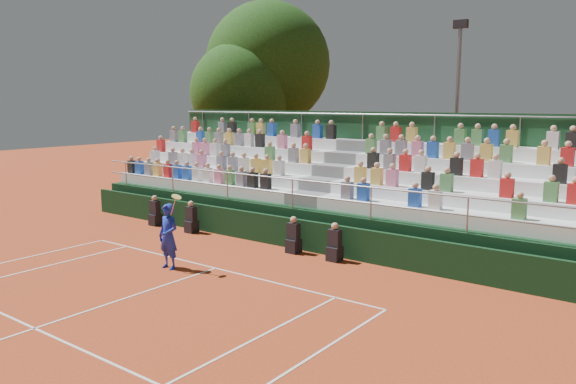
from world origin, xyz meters
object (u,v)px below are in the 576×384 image
Objects in this scene: tree_east at (268,65)px; tennis_player at (168,236)px; tree_west at (240,92)px; floodlight_mast at (457,102)px.

tennis_player is at bearing -60.14° from tree_east.
tree_east is at bearing 86.38° from tree_west.
tree_east is (0.15, 2.31, 1.65)m from tree_west.
floodlight_mast reaches higher than tree_west.
tennis_player is 16.88m from tree_west.
tennis_player is 14.54m from floodlight_mast.
tree_east is 1.29× the size of floodlight_mast.
tree_east reaches higher than tennis_player.
tennis_player is 0.27× the size of tree_west.
tree_east is 12.67m from floodlight_mast.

